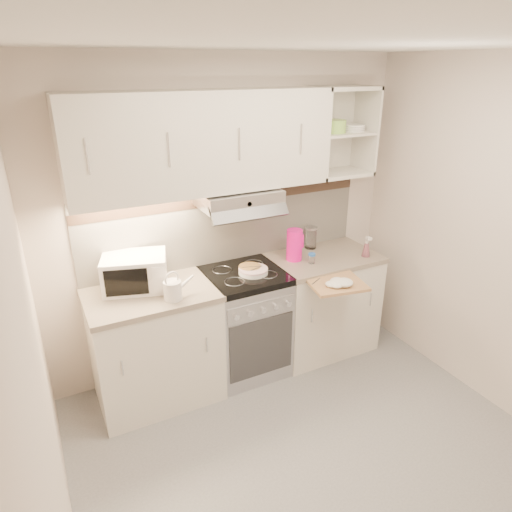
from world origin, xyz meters
The scene contains 17 objects.
ground centered at (0.00, 0.00, 0.00)m, with size 3.00×3.00×0.00m, color gray.
room_shell centered at (0.00, 0.37, 1.63)m, with size 3.04×2.84×2.52m.
base_cabinet_left centered at (-0.75, 1.10, 0.43)m, with size 0.90×0.60×0.86m, color silver.
worktop_left centered at (-0.75, 1.10, 0.88)m, with size 0.92×0.62×0.04m, color gray.
base_cabinet_right centered at (0.75, 1.10, 0.43)m, with size 0.90×0.60×0.86m, color silver.
worktop_right centered at (0.75, 1.10, 0.88)m, with size 0.92×0.62×0.04m, color gray.
electric_range centered at (0.00, 1.10, 0.45)m, with size 0.60×0.60×0.90m.
microwave centered at (-0.82, 1.22, 1.03)m, with size 0.52×0.44×0.25m.
watering_can centered at (-0.62, 0.93, 0.98)m, with size 0.24×0.13×0.21m.
plate_stack centered at (0.05, 1.05, 0.92)m, with size 0.23×0.23×0.05m.
bread_loaf centered at (0.05, 1.10, 0.92)m, with size 0.18×0.18×0.04m, color tan.
pink_pitcher centered at (0.48, 1.14, 1.03)m, with size 0.14×0.13×0.26m.
glass_jar centered at (0.75, 1.30, 1.00)m, with size 0.10×0.10×0.19m.
spice_jar centered at (0.57, 1.01, 0.94)m, with size 0.06×0.06×0.09m.
spray_bottle centered at (1.06, 0.93, 0.97)m, with size 0.07×0.07×0.19m.
cutting_board centered at (0.56, 0.67, 0.87)m, with size 0.41×0.36×0.02m, color #A86B51.
dish_towel centered at (0.52, 0.62, 0.91)m, with size 0.23×0.19×0.06m, color white, non-canonical shape.
Camera 1 is at (-1.40, -1.83, 2.40)m, focal length 32.00 mm.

